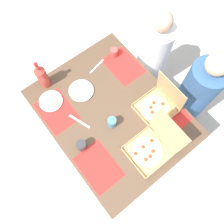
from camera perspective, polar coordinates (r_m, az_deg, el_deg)
name	(u,v)px	position (r m, az deg, el deg)	size (l,w,h in m)	color
ground_plane	(112,135)	(2.71, 0.00, -5.75)	(6.00, 6.00, 0.00)	beige
dining_table	(112,116)	(2.10, 0.00, -1.09)	(1.32, 1.04, 0.75)	#3F3328
placemat_near_left	(57,111)	(2.06, -13.33, 0.15)	(0.36, 0.26, 0.00)	red
placemat_near_right	(99,167)	(1.88, -3.31, -13.21)	(0.36, 0.26, 0.00)	red
placemat_far_left	(123,66)	(2.21, 2.80, 11.24)	(0.36, 0.26, 0.00)	red
placemat_far_right	(167,113)	(2.05, 13.36, -0.13)	(0.36, 0.26, 0.00)	red
pizza_box_corner_right	(158,105)	(2.01, 11.27, 1.70)	(0.30, 0.30, 0.33)	tan
pizza_box_edge_far	(152,147)	(1.88, 9.67, -8.52)	(0.31, 0.36, 0.34)	tan
plate_near_left	(51,101)	(2.09, -14.62, 2.54)	(0.20, 0.20, 0.03)	white
plate_middle	(81,91)	(2.09, -7.52, 5.16)	(0.22, 0.22, 0.02)	white
soda_bottle	(42,76)	(2.08, -16.67, 8.33)	(0.09, 0.09, 0.32)	#B2382D
cup_red	(82,146)	(1.87, -7.39, -8.14)	(0.08, 0.08, 0.11)	#333338
cup_dark	(112,122)	(1.91, -0.02, -2.54)	(0.07, 0.07, 0.10)	teal
cup_clear_left	(177,146)	(1.94, 15.70, -7.95)	(0.07, 0.07, 0.09)	teal
cup_spare	(114,53)	(2.24, 0.48, 14.29)	(0.07, 0.07, 0.09)	#BF4742
fork_by_far_left	(97,66)	(2.21, -3.72, 11.08)	(0.19, 0.02, 0.01)	#B7B7BC
knife_by_near_left	(79,121)	(1.99, -7.97, -2.28)	(0.21, 0.02, 0.01)	#B7B7BC
diner_left_seat	(152,58)	(2.58, 9.78, 12.97)	(0.32, 0.32, 1.14)	white
diner_right_seat	(193,96)	(2.42, 19.22, 3.69)	(0.32, 0.32, 1.20)	#33598C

